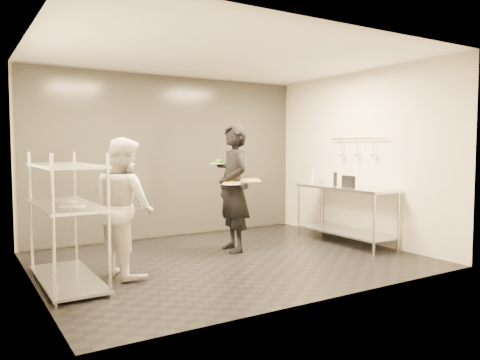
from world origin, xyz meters
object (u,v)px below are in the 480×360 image
chef (124,207)px  pizza_plate_far (251,180)px  pos_monitor (348,182)px  bottle_clear (316,178)px  waiter (234,188)px  pizza_plate_near (232,183)px  pass_rack (66,217)px  bottle_dark (335,179)px  prep_counter (345,205)px  bottle_green (313,175)px  salad_plate (219,162)px

chef → pizza_plate_far: bearing=-94.6°
pizza_plate_far → pos_monitor: same height
chef → bottle_clear: bearing=-88.8°
waiter → chef: bearing=-67.8°
pizza_plate_near → pos_monitor: bearing=-13.9°
pos_monitor → bottle_clear: bearing=83.2°
pass_rack → pos_monitor: (4.21, -0.18, 0.25)m
pass_rack → bottle_clear: size_ratio=9.07×
bottle_clear → bottle_dark: size_ratio=0.79×
bottle_dark → prep_counter: bearing=-87.3°
pos_monitor → bottle_clear: 1.01m
pass_rack → pizza_plate_far: 2.66m
waiter → bottle_clear: size_ratio=10.76×
prep_counter → bottle_clear: bearing=84.7°
pass_rack → pizza_plate_near: size_ratio=5.37×
chef → pos_monitor: bearing=-103.8°
pass_rack → chef: size_ratio=0.96×
waiter → pizza_plate_far: bearing=42.1°
bottle_green → pizza_plate_far: bearing=-160.6°
pos_monitor → bottle_dark: size_ratio=1.20×
bottle_clear → bottle_dark: bottle_dark is taller
waiter → pizza_plate_far: waiter is taller
pass_rack → salad_plate: bearing=16.9°
pass_rack → bottle_green: pass_rack is taller
prep_counter → waiter: 1.93m
prep_counter → chef: bearing=-179.6°
pizza_plate_far → pass_rack: bearing=-175.6°
pos_monitor → pizza_plate_far: bearing=170.5°
bottle_green → bottle_dark: size_ratio=1.26×
bottle_dark → pass_rack: bearing=-176.9°
prep_counter → bottle_green: 0.91m
salad_plate → bottle_dark: 2.01m
waiter → salad_plate: waiter is taller
pass_rack → chef: chef is taller
pass_rack → waiter: (2.48, 0.43, 0.18)m
salad_plate → pos_monitor: bearing=-26.6°
pass_rack → waiter: 2.52m
pass_rack → pizza_plate_near: pass_rack is taller
pizza_plate_far → bottle_green: (1.70, 0.60, -0.01)m
waiter → prep_counter: bearing=84.9°
pizza_plate_near → chef: bearing=-169.9°
bottle_dark → salad_plate: bearing=165.6°
prep_counter → bottle_dark: size_ratio=8.07×
prep_counter → pass_rack: bearing=-180.0°
pizza_plate_far → bottle_green: bottle_green is taller
prep_counter → salad_plate: (-1.94, 0.72, 0.70)m
salad_plate → pos_monitor: (1.82, -0.91, -0.31)m
bottle_green → bottle_clear: size_ratio=1.60×
chef → pizza_plate_near: chef is taller
pass_rack → prep_counter: bearing=0.0°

